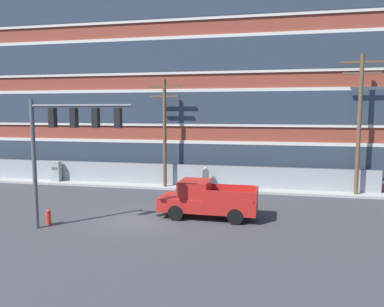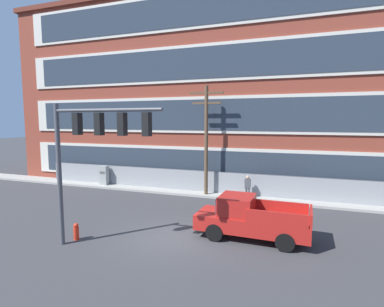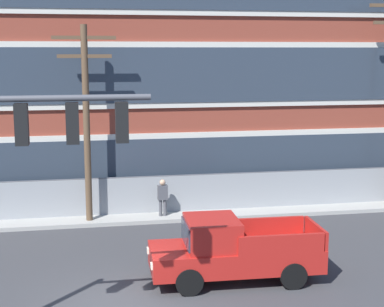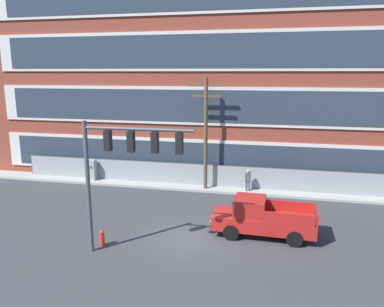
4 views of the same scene
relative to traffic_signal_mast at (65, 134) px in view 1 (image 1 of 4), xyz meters
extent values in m
plane|color=#38383A|center=(2.48, 2.24, -4.59)|extent=(160.00, 160.00, 0.00)
cube|color=#9E9B93|center=(2.48, 10.57, -4.51)|extent=(80.00, 1.76, 0.16)
cube|color=brown|center=(6.93, 15.67, 3.00)|extent=(46.92, 8.44, 15.17)
cube|color=beige|center=(6.93, 11.39, -2.50)|extent=(43.17, 0.10, 2.73)
cube|color=#2D3844|center=(6.93, 11.33, -2.50)|extent=(41.29, 0.06, 2.28)
cube|color=beige|center=(6.93, 11.39, 1.29)|extent=(43.17, 0.10, 2.73)
cube|color=#2D3844|center=(6.93, 11.33, 1.29)|extent=(41.29, 0.06, 2.28)
cube|color=beige|center=(6.93, 11.39, 5.08)|extent=(43.17, 0.10, 2.73)
cube|color=#2D3844|center=(6.93, 11.33, 5.08)|extent=(41.29, 0.06, 2.28)
cube|color=gray|center=(2.11, 10.89, -3.74)|extent=(29.13, 0.04, 1.71)
cylinder|color=#4C4C51|center=(16.67, 10.89, -3.74)|extent=(0.06, 0.06, 1.71)
cylinder|color=#4C4C51|center=(2.11, 10.89, -2.88)|extent=(29.13, 0.05, 0.05)
cylinder|color=#4C4C51|center=(-1.68, 0.00, -1.50)|extent=(0.20, 0.20, 6.17)
cylinder|color=#4C4C51|center=(0.79, 0.00, 1.28)|extent=(4.93, 0.14, 0.14)
cube|color=black|center=(-0.61, 0.00, 0.73)|extent=(0.28, 0.32, 0.90)
cylinder|color=#4B0807|center=(-0.61, 0.18, 1.01)|extent=(0.04, 0.18, 0.18)
cylinder|color=gold|center=(-0.61, 0.18, 0.73)|extent=(0.04, 0.18, 0.18)
cylinder|color=#0A4011|center=(-0.61, 0.18, 0.45)|extent=(0.04, 0.18, 0.18)
cube|color=black|center=(0.46, 0.00, 0.73)|extent=(0.28, 0.32, 0.90)
cylinder|color=red|center=(0.46, 0.18, 1.01)|extent=(0.04, 0.18, 0.18)
cylinder|color=#503E08|center=(0.46, 0.18, 0.73)|extent=(0.04, 0.18, 0.18)
cylinder|color=#0A4011|center=(0.46, 0.18, 0.45)|extent=(0.04, 0.18, 0.18)
cube|color=black|center=(1.54, 0.00, 0.73)|extent=(0.28, 0.32, 0.90)
cylinder|color=#4B0807|center=(1.54, 0.18, 1.01)|extent=(0.04, 0.18, 0.18)
cylinder|color=#503E08|center=(1.54, 0.18, 0.73)|extent=(0.04, 0.18, 0.18)
cylinder|color=green|center=(1.54, 0.18, 0.45)|extent=(0.04, 0.18, 0.18)
cube|color=black|center=(2.61, 0.00, 0.73)|extent=(0.28, 0.32, 0.90)
cylinder|color=red|center=(2.61, 0.18, 1.01)|extent=(0.04, 0.18, 0.18)
cylinder|color=#503E08|center=(2.61, 0.18, 0.73)|extent=(0.04, 0.18, 0.18)
cylinder|color=#0A4011|center=(2.61, 0.18, 0.45)|extent=(0.04, 0.18, 0.18)
cube|color=#AD1E19|center=(6.14, 3.43, -3.84)|extent=(5.17, 2.05, 0.70)
cube|color=#AD1E19|center=(5.42, 3.45, -3.05)|extent=(1.58, 1.80, 0.87)
cube|color=#283342|center=(4.63, 3.47, -3.05)|extent=(0.10, 1.56, 0.66)
cube|color=#AD1E19|center=(7.27, 2.50, -3.21)|extent=(2.56, 0.19, 0.56)
cube|color=#AD1E19|center=(7.32, 4.29, -3.21)|extent=(2.56, 0.19, 0.56)
cube|color=#AD1E19|center=(8.66, 3.36, -3.21)|extent=(0.15, 1.83, 0.56)
cylinder|color=black|center=(4.58, 2.60, -4.19)|extent=(0.81, 0.28, 0.80)
cylinder|color=black|center=(4.63, 4.34, -4.19)|extent=(0.81, 0.28, 0.80)
cylinder|color=black|center=(7.65, 2.51, -4.19)|extent=(0.81, 0.28, 0.80)
cylinder|color=black|center=(7.70, 4.26, -4.19)|extent=(0.81, 0.28, 0.80)
cube|color=white|center=(3.54, 2.83, -3.73)|extent=(0.07, 0.24, 0.16)
cube|color=white|center=(3.58, 4.17, -3.73)|extent=(0.07, 0.24, 0.16)
cylinder|color=brown|center=(1.86, 10.22, -0.65)|extent=(0.26, 0.26, 7.87)
cube|color=brown|center=(1.86, 10.22, 2.78)|extent=(2.44, 0.14, 0.14)
cube|color=brown|center=(1.86, 10.22, 2.08)|extent=(2.07, 0.14, 0.14)
cylinder|color=brown|center=(14.93, 10.26, 0.03)|extent=(0.26, 0.26, 9.23)
cube|color=brown|center=(14.93, 10.26, 4.14)|extent=(2.74, 0.14, 0.14)
cube|color=brown|center=(14.93, 10.26, 3.44)|extent=(2.33, 0.14, 0.14)
cube|color=#939993|center=(-7.04, 10.47, -3.73)|extent=(0.68, 0.47, 1.72)
cube|color=#515151|center=(-7.04, 10.22, -3.38)|extent=(0.48, 0.02, 0.20)
cylinder|color=#4C4C51|center=(4.75, 10.29, -4.16)|extent=(0.14, 0.14, 0.85)
cylinder|color=#4C4C51|center=(4.93, 10.29, -4.16)|extent=(0.14, 0.14, 0.85)
cube|color=#4C4C51|center=(4.84, 10.29, -3.44)|extent=(0.41, 0.26, 0.60)
sphere|color=tan|center=(4.84, 10.29, -3.02)|extent=(0.24, 0.24, 0.24)
cylinder|color=red|center=(-1.45, 0.60, -4.30)|extent=(0.24, 0.24, 0.58)
sphere|color=red|center=(-1.45, 0.60, -3.92)|extent=(0.22, 0.22, 0.22)
camera|label=1|loc=(9.20, -15.70, 1.05)|focal=35.00mm
camera|label=2|loc=(8.01, -10.11, 0.88)|focal=28.00mm
camera|label=3|loc=(1.81, -12.98, 2.29)|focal=55.00mm
camera|label=4|loc=(6.43, -14.86, 3.65)|focal=35.00mm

